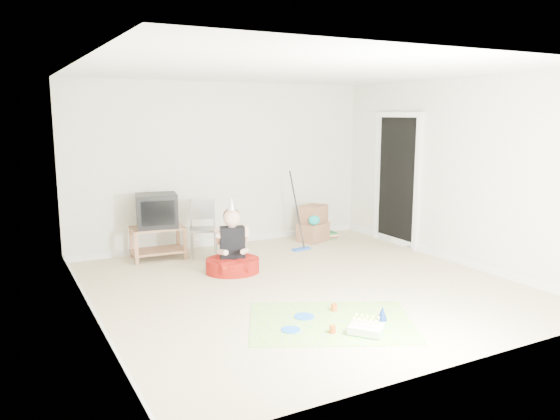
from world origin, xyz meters
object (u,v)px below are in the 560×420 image
crt_tv (157,211)px  folding_chair (204,229)px  cardboard_boxes (313,224)px  birthday_cake (366,330)px  tv_stand (158,240)px  seated_woman (232,256)px

crt_tv → folding_chair: (0.63, -0.21, -0.30)m
cardboard_boxes → birthday_cake: 3.95m
tv_stand → seated_woman: seated_woman is taller
tv_stand → folding_chair: (0.63, -0.21, 0.14)m
cardboard_boxes → birthday_cake: cardboard_boxes is taller
birthday_cake → seated_woman: bearing=97.2°
folding_chair → birthday_cake: folding_chair is taller
tv_stand → cardboard_boxes: bearing=-2.3°
crt_tv → birthday_cake: 3.89m
folding_chair → cardboard_boxes: (1.98, 0.11, -0.13)m
tv_stand → seated_woman: bearing=-60.1°
folding_chair → cardboard_boxes: 1.98m
crt_tv → folding_chair: size_ratio=0.66×
crt_tv → birthday_cake: (1.00, -3.70, -0.68)m
crt_tv → cardboard_boxes: 2.65m
tv_stand → birthday_cake: size_ratio=1.97×
tv_stand → folding_chair: bearing=-18.5°
crt_tv → cardboard_boxes: bearing=8.7°
seated_woman → birthday_cake: size_ratio=2.58×
cardboard_boxes → birthday_cake: size_ratio=1.50×
folding_chair → seated_woman: bearing=-87.3°
tv_stand → birthday_cake: (1.00, -3.70, -0.24)m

